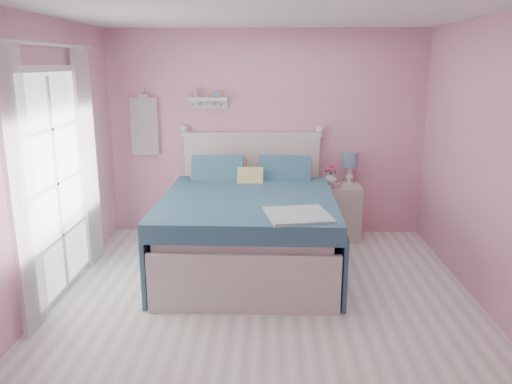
{
  "coord_description": "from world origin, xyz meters",
  "views": [
    {
      "loc": [
        0.03,
        -4.1,
        2.17
      ],
      "look_at": [
        -0.11,
        1.2,
        0.81
      ],
      "focal_mm": 35.0,
      "sensor_mm": 36.0,
      "label": 1
    }
  ],
  "objects_px": {
    "nightstand": "(340,212)",
    "table_lamp": "(350,162)",
    "teacup": "(336,185)",
    "bed": "(249,227)",
    "vase": "(330,178)"
  },
  "relations": [
    {
      "from": "bed",
      "to": "vase",
      "type": "bearing_deg",
      "value": 43.88
    },
    {
      "from": "nightstand",
      "to": "vase",
      "type": "bearing_deg",
      "value": 164.69
    },
    {
      "from": "table_lamp",
      "to": "vase",
      "type": "distance_m",
      "value": 0.31
    },
    {
      "from": "teacup",
      "to": "table_lamp",
      "type": "bearing_deg",
      "value": 50.98
    },
    {
      "from": "teacup",
      "to": "bed",
      "type": "bearing_deg",
      "value": -144.77
    },
    {
      "from": "bed",
      "to": "nightstand",
      "type": "relative_size",
      "value": 3.3
    },
    {
      "from": "table_lamp",
      "to": "teacup",
      "type": "bearing_deg",
      "value": -129.02
    },
    {
      "from": "bed",
      "to": "nightstand",
      "type": "distance_m",
      "value": 1.44
    },
    {
      "from": "nightstand",
      "to": "table_lamp",
      "type": "height_order",
      "value": "table_lamp"
    },
    {
      "from": "vase",
      "to": "bed",
      "type": "bearing_deg",
      "value": -136.98
    },
    {
      "from": "vase",
      "to": "teacup",
      "type": "xyz_separation_m",
      "value": [
        0.04,
        -0.2,
        -0.05
      ]
    },
    {
      "from": "nightstand",
      "to": "teacup",
      "type": "xyz_separation_m",
      "value": [
        -0.09,
        -0.16,
        0.39
      ]
    },
    {
      "from": "bed",
      "to": "teacup",
      "type": "bearing_deg",
      "value": 36.09
    },
    {
      "from": "bed",
      "to": "nightstand",
      "type": "xyz_separation_m",
      "value": [
        1.12,
        0.89,
        -0.08
      ]
    },
    {
      "from": "bed",
      "to": "nightstand",
      "type": "height_order",
      "value": "bed"
    }
  ]
}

